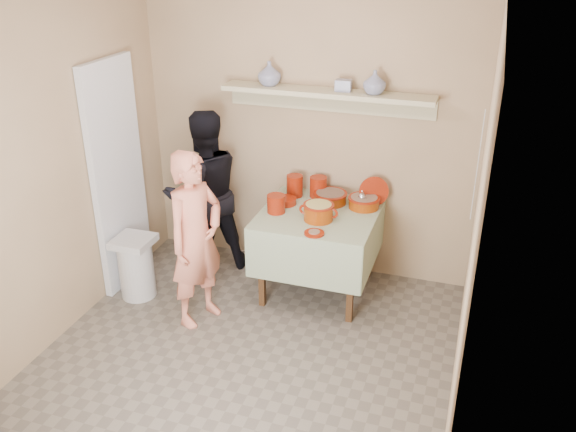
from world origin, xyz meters
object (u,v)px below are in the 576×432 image
at_px(person_cook, 196,240).
at_px(trash_bin, 136,267).
at_px(serving_table, 319,225).
at_px(cazuela_rice, 318,211).
at_px(person_helper, 205,193).

relative_size(person_cook, trash_bin, 2.59).
height_order(person_cook, serving_table, person_cook).
distance_m(cazuela_rice, trash_bin, 1.66).
relative_size(cazuela_rice, trash_bin, 0.59).
xyz_separation_m(person_cook, person_helper, (-0.29, 0.78, 0.04)).
xyz_separation_m(person_helper, serving_table, (1.09, -0.07, -0.12)).
distance_m(serving_table, cazuela_rice, 0.25).
bearing_deg(trash_bin, person_helper, 59.51).
relative_size(serving_table, cazuela_rice, 2.95).
height_order(person_helper, cazuela_rice, person_helper).
height_order(serving_table, cazuela_rice, cazuela_rice).
bearing_deg(person_cook, cazuela_rice, -35.39).
relative_size(person_cook, cazuela_rice, 4.40).
distance_m(person_cook, serving_table, 1.08).
bearing_deg(trash_bin, person_cook, -11.82).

